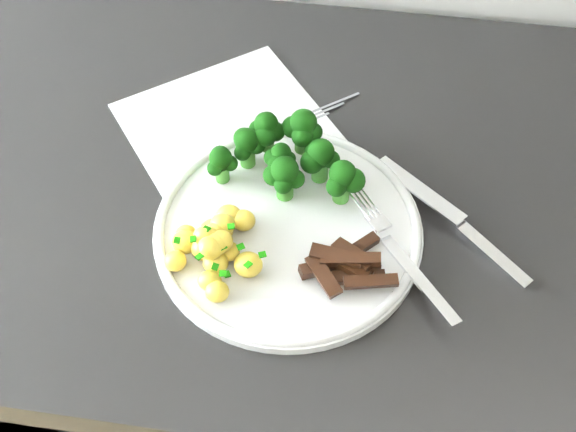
{
  "coord_description": "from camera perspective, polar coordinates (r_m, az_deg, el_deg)",
  "views": [
    {
      "loc": [
        -0.05,
        1.16,
        1.53
      ],
      "look_at": [
        -0.11,
        1.6,
        0.94
      ],
      "focal_mm": 45.7,
      "sensor_mm": 36.0,
      "label": 1
    }
  ],
  "objects": [
    {
      "name": "potatoes",
      "position": [
        0.72,
        -5.73,
        -2.14
      ],
      "size": [
        0.1,
        0.11,
        0.04
      ],
      "color": "yellow",
      "rests_on": "plate"
    },
    {
      "name": "fork",
      "position": [
        0.73,
        9.06,
        -3.31
      ],
      "size": [
        0.12,
        0.15,
        0.02
      ],
      "color": "silver",
      "rests_on": "plate"
    },
    {
      "name": "recipe_paper",
      "position": [
        0.83,
        -3.09,
        4.75
      ],
      "size": [
        0.36,
        0.38,
        0.0
      ],
      "color": "silver",
      "rests_on": "counter"
    },
    {
      "name": "counter",
      "position": [
        1.19,
        3.27,
        -11.88
      ],
      "size": [
        2.43,
        0.61,
        0.91
      ],
      "color": "black",
      "rests_on": "ground"
    },
    {
      "name": "broccoli",
      "position": [
        0.77,
        0.02,
        4.9
      ],
      "size": [
        0.17,
        0.1,
        0.07
      ],
      "color": "#2E6B1F",
      "rests_on": "plate"
    },
    {
      "name": "beef_strips",
      "position": [
        0.72,
        4.5,
        -3.78
      ],
      "size": [
        0.1,
        0.09,
        0.03
      ],
      "color": "black",
      "rests_on": "plate"
    },
    {
      "name": "plate",
      "position": [
        0.75,
        -0.0,
        -1.02
      ],
      "size": [
        0.28,
        0.28,
        0.02
      ],
      "color": "white",
      "rests_on": "counter"
    },
    {
      "name": "knife",
      "position": [
        0.77,
        13.92,
        -1.42
      ],
      "size": [
        0.17,
        0.15,
        0.02
      ],
      "color": "silver",
      "rests_on": "plate"
    }
  ]
}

